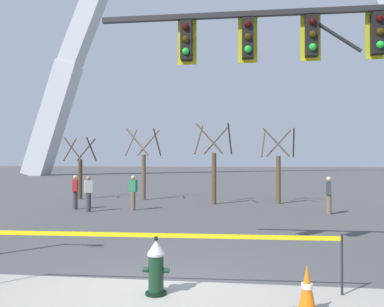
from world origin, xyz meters
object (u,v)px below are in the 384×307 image
Objects in this scene: fire_hydrant at (156,267)px; monument_arch at (229,18)px; pedestrian_walking_left at (75,192)px; pedestrian_walking_right at (329,195)px; pedestrian_near_trees at (133,192)px; pedestrian_standing_center at (89,193)px; traffic_cone_by_hydrant at (307,290)px; traffic_signal_gantry at (331,65)px.

fire_hydrant is 52.39m from monument_arch.
pedestrian_walking_right is (11.31, -0.26, 0.00)m from pedestrian_walking_left.
fire_hydrant is 0.62× the size of pedestrian_walking_left.
pedestrian_standing_center is at bearing -158.52° from pedestrian_near_trees.
traffic_cone_by_hydrant is 0.46× the size of pedestrian_walking_right.
pedestrian_walking_right is 1.00× the size of pedestrian_near_trees.
monument_arch is 43.13m from pedestrian_walking_right.
pedestrian_walking_left is 1.00× the size of pedestrian_walking_right.
fire_hydrant is 11.37m from pedestrian_near_trees.
traffic_cone_by_hydrant is 52.98m from monument_arch.
monument_arch reaches higher than pedestrian_near_trees.
monument_arch is 37.63× the size of pedestrian_standing_center.
traffic_signal_gantry is 11.52m from pedestrian_near_trees.
pedestrian_standing_center is 1.97m from pedestrian_near_trees.
pedestrian_near_trees is (-8.56, 0.29, 0.00)m from pedestrian_walking_right.
pedestrian_near_trees is at bearing 117.26° from traffic_cone_by_hydrant.
pedestrian_standing_center is (-8.69, 7.81, -3.59)m from traffic_signal_gantry.
monument_arch reaches higher than pedestrian_standing_center.
monument_arch is (-2.51, 48.29, 21.63)m from traffic_cone_by_hydrant.
fire_hydrant is 0.13× the size of traffic_signal_gantry.
fire_hydrant is at bearing 167.64° from traffic_cone_by_hydrant.
pedestrian_near_trees is (-6.86, 8.54, -3.59)m from traffic_signal_gantry.
traffic_signal_gantry is 12.22m from pedestrian_standing_center.
fire_hydrant is 5.70m from traffic_signal_gantry.
fire_hydrant is 12.45m from pedestrian_walking_left.
fire_hydrant is at bearing -60.23° from pedestrian_walking_left.
pedestrian_walking_left and pedestrian_near_trees have the same top height.
fire_hydrant is at bearing -72.43° from pedestrian_near_trees.
traffic_cone_by_hydrant is at bearing -52.80° from pedestrian_walking_left.
monument_arch is 43.03m from pedestrian_walking_left.
traffic_signal_gantry is (1.00, 2.83, 4.05)m from traffic_cone_by_hydrant.
pedestrian_near_trees is at bearing 0.59° from pedestrian_walking_left.
monument_arch is 37.63× the size of pedestrian_near_trees.
traffic_cone_by_hydrant is 11.41m from pedestrian_walking_right.
pedestrian_standing_center is at bearing -37.02° from pedestrian_walking_left.
traffic_cone_by_hydrant is 0.01× the size of monument_arch.
pedestrian_walking_left reaches higher than fire_hydrant.
pedestrian_walking_left is (-8.60, 11.34, 0.46)m from traffic_cone_by_hydrant.
traffic_signal_gantry is at bearing -41.97° from pedestrian_standing_center.
pedestrian_walking_left is at bearing 178.69° from pedestrian_walking_right.
pedestrian_standing_center is (-5.17, -37.65, -21.18)m from monument_arch.
traffic_signal_gantry reaches higher than pedestrian_walking_left.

